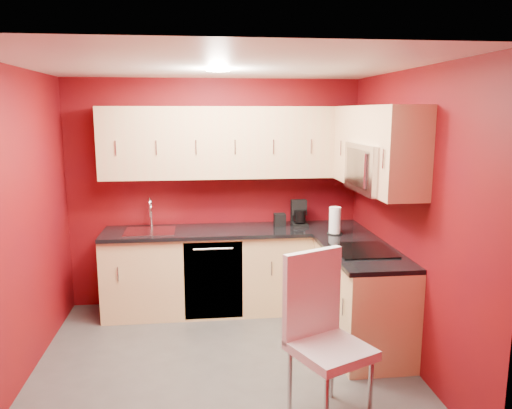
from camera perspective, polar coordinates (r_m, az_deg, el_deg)
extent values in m
plane|color=#484543|center=(4.55, -3.74, -17.62)|extent=(3.20, 3.20, 0.00)
plane|color=white|center=(4.02, -4.18, 15.59)|extent=(3.20, 3.20, 0.00)
plane|color=#690A0A|center=(5.58, -4.69, 1.29)|extent=(3.20, 0.00, 3.20)
plane|color=#690A0A|center=(2.67, -2.37, -9.08)|extent=(3.20, 0.00, 3.20)
plane|color=#690A0A|center=(4.34, -25.57, -2.40)|extent=(0.00, 3.00, 3.00)
plane|color=#690A0A|center=(4.47, 16.99, -1.46)|extent=(0.00, 3.00, 3.00)
cube|color=#E4C982|center=(5.49, -2.34, -7.60)|extent=(2.80, 0.60, 0.87)
cube|color=#E4C982|center=(4.82, 11.94, -10.47)|extent=(0.60, 1.30, 0.87)
cube|color=black|center=(5.35, -2.37, -3.01)|extent=(2.80, 0.63, 0.04)
cube|color=black|center=(4.66, 12.03, -5.31)|extent=(0.63, 1.27, 0.04)
cube|color=tan|center=(5.35, -2.56, 7.12)|extent=(2.80, 0.35, 0.75)
cube|color=tan|center=(5.14, 11.68, 6.77)|extent=(0.35, 0.57, 0.75)
cube|color=tan|center=(4.06, 16.78, 5.59)|extent=(0.35, 0.22, 0.75)
cube|color=tan|center=(4.50, 14.45, 8.83)|extent=(0.35, 0.76, 0.33)
cube|color=silver|center=(4.52, 13.93, 4.08)|extent=(0.40, 0.76, 0.42)
cube|color=black|center=(4.45, 11.64, 4.09)|extent=(0.02, 0.62, 0.33)
cylinder|color=silver|center=(4.23, 12.34, 3.73)|extent=(0.02, 0.02, 0.29)
cube|color=black|center=(4.62, 12.12, -5.14)|extent=(0.50, 0.55, 0.01)
cube|color=silver|center=(5.36, -12.03, -3.07)|extent=(0.52, 0.42, 0.02)
cylinder|color=silver|center=(5.52, -11.89, -1.22)|extent=(0.02, 0.02, 0.26)
torus|color=silver|center=(5.43, -12.01, -0.03)|extent=(0.02, 0.16, 0.16)
cylinder|color=silver|center=(5.37, -12.05, -0.79)|extent=(0.02, 0.02, 0.12)
cube|color=black|center=(5.20, -4.88, -8.66)|extent=(0.60, 0.02, 0.82)
cylinder|color=white|center=(4.32, -4.36, 15.04)|extent=(0.20, 0.20, 0.01)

